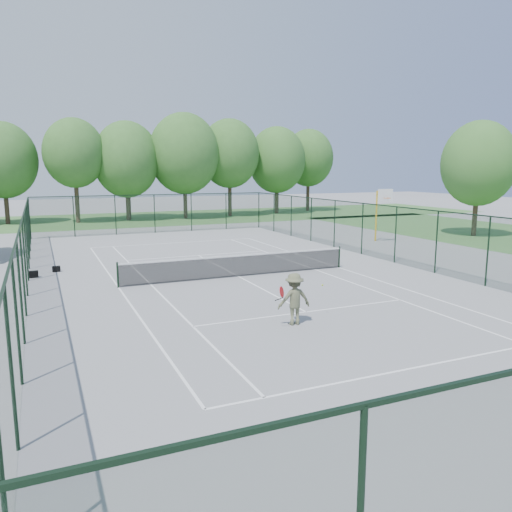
{
  "coord_description": "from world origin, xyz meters",
  "views": [
    {
      "loc": [
        -8.38,
        -21.19,
        4.93
      ],
      "look_at": [
        0.0,
        -2.0,
        1.3
      ],
      "focal_mm": 35.0,
      "sensor_mm": 36.0,
      "label": 1
    }
  ],
  "objects_px": {
    "sports_bag_a": "(34,274)",
    "tennis_player": "(294,299)",
    "basketball_goal": "(381,205)",
    "tennis_net": "(239,265)"
  },
  "relations": [
    {
      "from": "basketball_goal",
      "to": "tennis_player",
      "type": "xyz_separation_m",
      "value": [
        -14.19,
        -14.15,
        -1.73
      ]
    },
    {
      "from": "basketball_goal",
      "to": "tennis_net",
      "type": "bearing_deg",
      "value": -153.03
    },
    {
      "from": "sports_bag_a",
      "to": "tennis_player",
      "type": "height_order",
      "value": "tennis_player"
    },
    {
      "from": "basketball_goal",
      "to": "sports_bag_a",
      "type": "height_order",
      "value": "basketball_goal"
    },
    {
      "from": "basketball_goal",
      "to": "tennis_player",
      "type": "distance_m",
      "value": 20.12
    },
    {
      "from": "tennis_net",
      "to": "tennis_player",
      "type": "bearing_deg",
      "value": -98.0
    },
    {
      "from": "tennis_net",
      "to": "sports_bag_a",
      "type": "relative_size",
      "value": 28.01
    },
    {
      "from": "sports_bag_a",
      "to": "tennis_player",
      "type": "distance_m",
      "value": 13.52
    },
    {
      "from": "sports_bag_a",
      "to": "basketball_goal",
      "type": "bearing_deg",
      "value": 5.63
    },
    {
      "from": "basketball_goal",
      "to": "sports_bag_a",
      "type": "distance_m",
      "value": 22.27
    }
  ]
}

